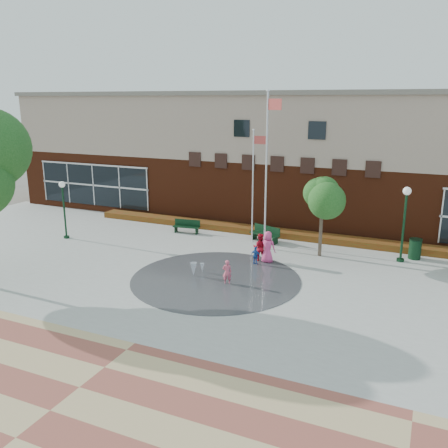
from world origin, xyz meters
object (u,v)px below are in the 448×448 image
at_px(flagpole_left, 267,163).
at_px(trash_can, 415,249).
at_px(flagpole_right, 254,181).
at_px(bench_left, 186,229).
at_px(child_splash, 227,272).

distance_m(flagpole_left, trash_can, 9.53).
relative_size(flagpole_right, bench_left, 3.80).
xyz_separation_m(flagpole_left, flagpole_right, (-1.17, 0.98, -1.22)).
xyz_separation_m(bench_left, trash_can, (14.15, 0.54, 0.30)).
bearing_deg(flagpole_right, bench_left, 175.52).
relative_size(flagpole_left, trash_can, 7.86).
bearing_deg(trash_can, child_splash, -136.49).
bearing_deg(child_splash, flagpole_left, -113.65).
distance_m(flagpole_left, flagpole_right, 1.95).
distance_m(flagpole_right, child_splash, 7.86).
bearing_deg(flagpole_right, flagpole_left, -43.10).
bearing_deg(flagpole_left, bench_left, -168.22).
bearing_deg(bench_left, flagpole_right, -8.19).
distance_m(flagpole_left, bench_left, 7.71).
xyz_separation_m(flagpole_right, trash_can, (9.40, 0.64, -3.30)).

